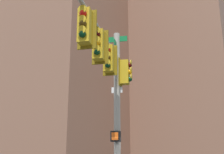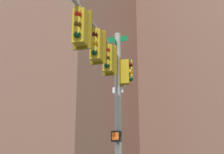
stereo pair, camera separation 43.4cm
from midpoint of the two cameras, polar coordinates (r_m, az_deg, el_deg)
The scene contains 3 objects.
signal_pole_assembly at distance 10.20m, azimuth -1.45°, elevation -0.25°, with size 5.24×2.16×6.85m.
building_brick_nearside at distance 53.43m, azimuth -5.90°, elevation 15.13°, with size 26.27×17.45×57.70m, color #845B47.
building_brick_midblock at distance 49.41m, azimuth 13.11°, elevation 2.33°, with size 16.37×17.79×32.98m, color #845B47.
Camera 1 is at (9.55, 5.64, 1.91)m, focal length 45.07 mm.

